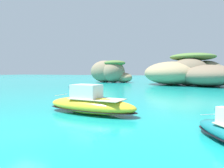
% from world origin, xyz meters
% --- Properties ---
extents(ground_plane, '(400.00, 400.00, 0.00)m').
position_xyz_m(ground_plane, '(0.00, 0.00, 0.00)').
color(ground_plane, teal).
extents(islet_large, '(32.91, 32.39, 9.84)m').
position_xyz_m(islet_large, '(10.54, 56.49, 3.69)').
color(islet_large, '#9E8966').
rests_on(islet_large, ground).
extents(islet_small, '(17.78, 11.40, 8.33)m').
position_xyz_m(islet_small, '(-18.18, 61.53, 4.12)').
color(islet_small, '#84755B').
rests_on(islet_small, ground).
extents(motorboat_yellow, '(9.96, 3.88, 2.86)m').
position_xyz_m(motorboat_yellow, '(1.04, 7.55, 0.96)').
color(motorboat_yellow, yellow).
rests_on(motorboat_yellow, ground).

